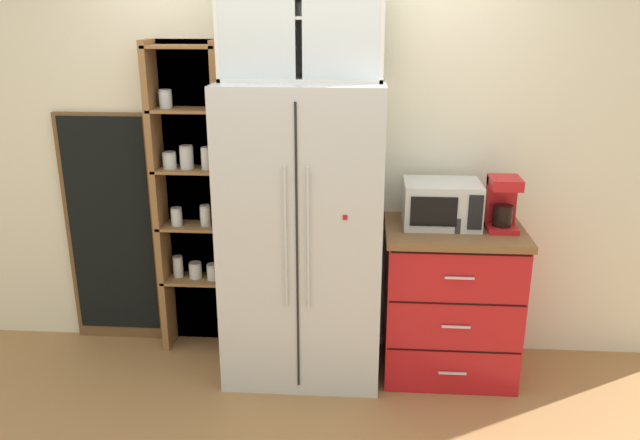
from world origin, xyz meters
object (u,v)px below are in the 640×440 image
coffee_maker (502,203)px  bottle_cobalt (454,205)px  mug_sage (454,217)px  mug_charcoal (457,225)px  chalkboard_menu (112,230)px  refrigerator (303,234)px  microwave (441,204)px

coffee_maker → bottle_cobalt: coffee_maker is taller
coffee_maker → mug_sage: size_ratio=2.77×
mug_charcoal → chalkboard_menu: (-2.17, 0.34, -0.20)m
chalkboard_menu → mug_charcoal: bearing=-8.9°
refrigerator → bottle_cobalt: size_ratio=7.08×
refrigerator → mug_charcoal: 0.89m
refrigerator → microwave: refrigerator is taller
mug_charcoal → bottle_cobalt: bearing=90.7°
coffee_maker → microwave: bearing=172.9°
bottle_cobalt → chalkboard_menu: 2.19m
microwave → coffee_maker: bearing=-7.1°
bottle_cobalt → chalkboard_menu: bearing=175.6°
coffee_maker → bottle_cobalt: 0.28m
refrigerator → mug_sage: size_ratio=15.75×
microwave → chalkboard_menu: size_ratio=0.29×
microwave → mug_sage: 0.12m
mug_charcoal → coffee_maker: bearing=18.1°
microwave → refrigerator: bearing=-174.0°
chalkboard_menu → mug_sage: bearing=-5.5°
coffee_maker → mug_charcoal: coffee_maker is taller
mug_sage → bottle_cobalt: bearing=92.6°
coffee_maker → mug_sage: bearing=169.4°
mug_sage → coffee_maker: bearing=-10.6°
microwave → bottle_cobalt: size_ratio=1.76×
bottle_cobalt → chalkboard_menu: size_ratio=0.16×
refrigerator → chalkboard_menu: size_ratio=1.15×
mug_charcoal → chalkboard_menu: 2.20m
mug_charcoal → chalkboard_menu: bearing=171.1°
refrigerator → coffee_maker: bearing=2.1°
mug_charcoal → bottle_cobalt: bottle_cobalt is taller
refrigerator → chalkboard_menu: refrigerator is taller
mug_sage → refrigerator: bearing=-174.2°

